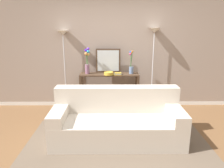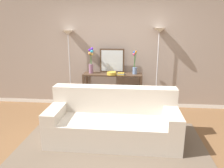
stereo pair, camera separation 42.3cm
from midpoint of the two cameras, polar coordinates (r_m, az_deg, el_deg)
The scene contains 13 objects.
ground_plane at distance 3.73m, azimuth 3.15°, elevation -16.09°, with size 16.00×16.00×0.02m, color brown.
back_wall at distance 5.17m, azimuth 4.32°, elevation 9.01°, with size 12.00×0.15×2.75m.
area_rug at distance 3.78m, azimuth 3.39°, elevation -15.34°, with size 3.04×1.77×0.01m.
couch at distance 3.78m, azimuth 3.56°, elevation -10.07°, with size 2.18×0.89×0.88m.
console_table at distance 4.99m, azimuth 2.59°, elevation -0.34°, with size 1.33×0.36×0.86m.
floor_lamp_left at distance 5.12m, azimuth -8.99°, elevation 9.47°, with size 0.28×0.28×1.82m.
floor_lamp_right at distance 5.02m, azimuth 14.54°, elevation 9.53°, with size 0.28×0.28×1.87m.
wall_mirror at distance 5.02m, azimuth 2.44°, elevation 6.13°, with size 0.56×0.02×0.55m.
vase_tall_flowers at distance 4.94m, azimuth -3.11°, elevation 5.80°, with size 0.12×0.12×0.59m.
vase_short_flowers at distance 4.91m, azimuth 8.48°, elevation 4.82°, with size 0.11×0.11×0.52m.
fruit_bowl at distance 4.81m, azimuth 2.41°, elevation 2.81°, with size 0.21×0.21×0.07m.
book_stack at distance 4.82m, azimuth 4.82°, elevation 2.62°, with size 0.19×0.13×0.05m.
book_row_under_console at distance 5.19m, azimuth -1.84°, elevation -5.87°, with size 0.31×0.17×0.13m.
Camera 2 is at (0.32, -3.18, 1.93)m, focal length 34.75 mm.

